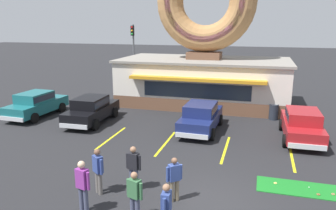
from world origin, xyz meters
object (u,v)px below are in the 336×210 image
at_px(pedestrian_hooded_kid, 174,178).
at_px(pedestrian_leather_jacket_man, 134,166).
at_px(car_teal, 36,103).
at_px(traffic_light_pole, 133,48).
at_px(golf_ball, 309,187).
at_px(car_navy, 201,116).
at_px(pedestrian_crossing_woman, 135,194).
at_px(car_black, 91,109).
at_px(pedestrian_beanie_man, 98,169).
at_px(trash_bin, 274,112).
at_px(pedestrian_clipboard_woman, 83,184).
at_px(car_red, 302,124).
at_px(pedestrian_blue_sweater_man, 166,208).

bearing_deg(pedestrian_hooded_kid, pedestrian_leather_jacket_man, 167.34).
distance_m(car_teal, traffic_light_pole, 12.00).
bearing_deg(pedestrian_leather_jacket_man, golf_ball, 16.54).
xyz_separation_m(car_navy, pedestrian_leather_jacket_man, (-1.10, -7.32, 0.05)).
height_order(golf_ball, pedestrian_leather_jacket_man, pedestrian_leather_jacket_man).
bearing_deg(pedestrian_hooded_kid, car_navy, 93.75).
relative_size(pedestrian_crossing_woman, traffic_light_pole, 0.28).
xyz_separation_m(car_black, pedestrian_beanie_man, (4.48, -7.68, 0.06)).
bearing_deg(car_teal, trash_bin, 13.15).
bearing_deg(pedestrian_clipboard_woman, car_teal, 133.56).
bearing_deg(trash_bin, pedestrian_clipboard_woman, -115.72).
distance_m(car_navy, pedestrian_leather_jacket_man, 7.40).
bearing_deg(pedestrian_leather_jacket_man, car_teal, 142.88).
xyz_separation_m(car_red, pedestrian_hooded_kid, (-4.78, -7.68, -0.01)).
height_order(car_red, pedestrian_crossing_woman, pedestrian_crossing_woman).
xyz_separation_m(car_black, pedestrian_hooded_kid, (7.18, -7.44, -0.01)).
height_order(pedestrian_hooded_kid, trash_bin, pedestrian_hooded_kid).
bearing_deg(traffic_light_pole, pedestrian_clipboard_woman, -72.53).
distance_m(car_navy, pedestrian_clipboard_woman, 9.37).
xyz_separation_m(car_navy, pedestrian_crossing_woman, (-0.35, -9.10, 0.01)).
relative_size(pedestrian_blue_sweater_man, pedestrian_leather_jacket_man, 0.97).
height_order(car_navy, pedestrian_blue_sweater_man, pedestrian_blue_sweater_man).
distance_m(golf_ball, car_teal, 16.79).
xyz_separation_m(car_navy, pedestrian_beanie_man, (-2.19, -7.91, 0.06)).
height_order(car_teal, traffic_light_pole, traffic_light_pole).
distance_m(car_teal, pedestrian_leather_jacket_man, 12.16).
xyz_separation_m(car_red, pedestrian_leather_jacket_man, (-6.38, -7.32, 0.05)).
relative_size(pedestrian_blue_sweater_man, traffic_light_pole, 0.28).
xyz_separation_m(pedestrian_blue_sweater_man, pedestrian_leather_jacket_man, (-1.88, 2.27, 0.03)).
bearing_deg(pedestrian_hooded_kid, car_black, 133.96).
height_order(pedestrian_hooded_kid, traffic_light_pole, traffic_light_pole).
xyz_separation_m(pedestrian_blue_sweater_man, pedestrian_hooded_kid, (-0.28, 1.91, -0.03)).
bearing_deg(pedestrian_leather_jacket_man, pedestrian_crossing_woman, -67.30).
distance_m(golf_ball, pedestrian_blue_sweater_man, 5.97).
bearing_deg(pedestrian_beanie_man, pedestrian_clipboard_woman, -84.81).
height_order(car_teal, car_navy, same).
bearing_deg(car_teal, car_black, -3.60).
xyz_separation_m(pedestrian_clipboard_woman, trash_bin, (6.08, 12.62, -0.49)).
bearing_deg(pedestrian_beanie_man, pedestrian_hooded_kid, 4.99).
bearing_deg(pedestrian_beanie_man, car_black, 120.25).
relative_size(trash_bin, traffic_light_pole, 0.17).
distance_m(golf_ball, car_navy, 7.50).
bearing_deg(pedestrian_leather_jacket_man, pedestrian_clipboard_woman, -118.34).
xyz_separation_m(golf_ball, pedestrian_beanie_man, (-7.24, -2.42, 0.88)).
xyz_separation_m(car_navy, trash_bin, (4.00, 3.48, -0.37)).
distance_m(pedestrian_leather_jacket_man, pedestrian_beanie_man, 1.25).
xyz_separation_m(car_teal, pedestrian_blue_sweater_man, (11.58, -9.61, 0.02)).
bearing_deg(car_navy, car_red, 0.02).
distance_m(pedestrian_crossing_woman, trash_bin, 13.32).
bearing_deg(car_black, car_teal, 176.40).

